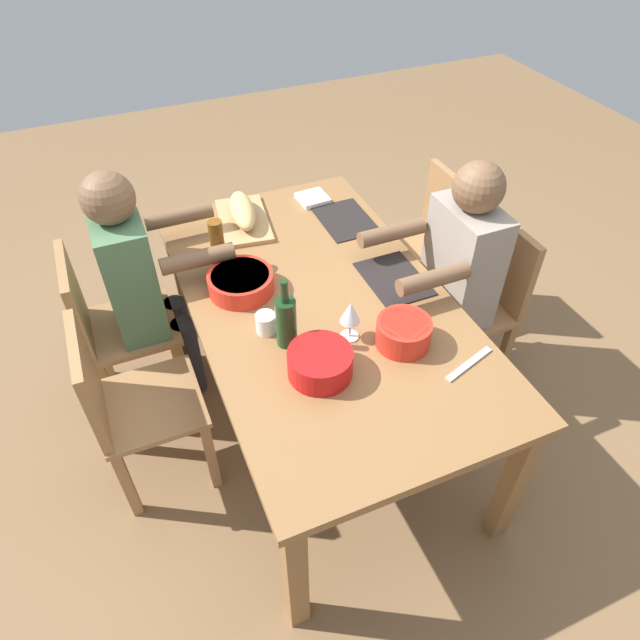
{
  "coord_description": "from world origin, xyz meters",
  "views": [
    {
      "loc": [
        -1.58,
        0.67,
        2.22
      ],
      "look_at": [
        0.0,
        0.0,
        0.63
      ],
      "focal_mm": 31.81,
      "sensor_mm": 36.0,
      "label": 1
    }
  ],
  "objects_px": {
    "beer_bottle": "(218,244)",
    "wine_bottle": "(286,321)",
    "serving_bowl_salad": "(404,331)",
    "bread_loaf": "(243,210)",
    "diner_far_right": "(141,277)",
    "chair_near_center": "(479,297)",
    "cup_far_center": "(266,323)",
    "napkin_stack": "(313,198)",
    "chair_near_right": "(426,242)",
    "dining_table": "(320,315)",
    "serving_bowl_greens": "(241,281)",
    "diner_near_center": "(453,270)",
    "serving_bowl_pasta": "(320,362)",
    "wine_glass": "(350,314)",
    "chair_far_right": "(110,325)",
    "cutting_board": "(244,220)",
    "chair_far_center": "(127,403)"
  },
  "relations": [
    {
      "from": "chair_far_center",
      "to": "cutting_board",
      "type": "bearing_deg",
      "value": -47.02
    },
    {
      "from": "diner_near_center",
      "to": "beer_bottle",
      "type": "relative_size",
      "value": 5.45
    },
    {
      "from": "chair_near_right",
      "to": "chair_near_center",
      "type": "bearing_deg",
      "value": 180.0
    },
    {
      "from": "chair_far_center",
      "to": "wine_glass",
      "type": "distance_m",
      "value": 0.94
    },
    {
      "from": "chair_near_center",
      "to": "serving_bowl_greens",
      "type": "xyz_separation_m",
      "value": [
        0.18,
        1.09,
        0.3
      ]
    },
    {
      "from": "cutting_board",
      "to": "napkin_stack",
      "type": "distance_m",
      "value": 0.38
    },
    {
      "from": "diner_near_center",
      "to": "serving_bowl_greens",
      "type": "relative_size",
      "value": 4.51
    },
    {
      "from": "beer_bottle",
      "to": "wine_bottle",
      "type": "bearing_deg",
      "value": -169.64
    },
    {
      "from": "chair_far_center",
      "to": "serving_bowl_salad",
      "type": "xyz_separation_m",
      "value": [
        -0.34,
        -1.0,
        0.32
      ]
    },
    {
      "from": "diner_near_center",
      "to": "serving_bowl_pasta",
      "type": "bearing_deg",
      "value": 114.6
    },
    {
      "from": "diner_far_right",
      "to": "diner_near_center",
      "type": "height_order",
      "value": "same"
    },
    {
      "from": "bread_loaf",
      "to": "serving_bowl_greens",
      "type": "bearing_deg",
      "value": 161.78
    },
    {
      "from": "wine_bottle",
      "to": "napkin_stack",
      "type": "bearing_deg",
      "value": -27.82
    },
    {
      "from": "chair_near_center",
      "to": "chair_near_right",
      "type": "bearing_deg",
      "value": 0.0
    },
    {
      "from": "chair_near_center",
      "to": "cup_far_center",
      "type": "distance_m",
      "value": 1.12
    },
    {
      "from": "dining_table",
      "to": "serving_bowl_salad",
      "type": "relative_size",
      "value": 8.73
    },
    {
      "from": "cutting_board",
      "to": "chair_far_center",
      "type": "bearing_deg",
      "value": 132.98
    },
    {
      "from": "chair_far_right",
      "to": "serving_bowl_salad",
      "type": "relative_size",
      "value": 4.22
    },
    {
      "from": "diner_far_right",
      "to": "cutting_board",
      "type": "xyz_separation_m",
      "value": [
        0.17,
        -0.52,
        0.05
      ]
    },
    {
      "from": "beer_bottle",
      "to": "napkin_stack",
      "type": "distance_m",
      "value": 0.66
    },
    {
      "from": "chair_far_right",
      "to": "cutting_board",
      "type": "xyz_separation_m",
      "value": [
        0.17,
        -0.7,
        0.27
      ]
    },
    {
      "from": "chair_far_center",
      "to": "cup_far_center",
      "type": "height_order",
      "value": "chair_far_center"
    },
    {
      "from": "napkin_stack",
      "to": "chair_near_right",
      "type": "bearing_deg",
      "value": -112.07
    },
    {
      "from": "diner_far_right",
      "to": "chair_near_center",
      "type": "relative_size",
      "value": 1.41
    },
    {
      "from": "chair_near_center",
      "to": "cup_far_center",
      "type": "bearing_deg",
      "value": 94.6
    },
    {
      "from": "beer_bottle",
      "to": "diner_far_right",
      "type": "bearing_deg",
      "value": 71.61
    },
    {
      "from": "chair_near_right",
      "to": "chair_far_right",
      "type": "bearing_deg",
      "value": 90.0
    },
    {
      "from": "diner_far_right",
      "to": "bread_loaf",
      "type": "height_order",
      "value": "diner_far_right"
    },
    {
      "from": "wine_glass",
      "to": "chair_near_center",
      "type": "bearing_deg",
      "value": -73.51
    },
    {
      "from": "cup_far_center",
      "to": "bread_loaf",
      "type": "bearing_deg",
      "value": -10.79
    },
    {
      "from": "serving_bowl_salad",
      "to": "bread_loaf",
      "type": "height_order",
      "value": "bread_loaf"
    },
    {
      "from": "beer_bottle",
      "to": "diner_near_center",
      "type": "bearing_deg",
      "value": -111.73
    },
    {
      "from": "diner_far_right",
      "to": "serving_bowl_pasta",
      "type": "xyz_separation_m",
      "value": [
        -0.84,
        -0.48,
        0.1
      ]
    },
    {
      "from": "dining_table",
      "to": "bread_loaf",
      "type": "xyz_separation_m",
      "value": [
        0.65,
        0.11,
        0.15
      ]
    },
    {
      "from": "chair_far_center",
      "to": "wine_glass",
      "type": "relative_size",
      "value": 5.12
    },
    {
      "from": "dining_table",
      "to": "napkin_stack",
      "type": "height_order",
      "value": "napkin_stack"
    },
    {
      "from": "serving_bowl_salad",
      "to": "diner_far_right",
      "type": "bearing_deg",
      "value": 44.76
    },
    {
      "from": "cutting_board",
      "to": "beer_bottle",
      "type": "xyz_separation_m",
      "value": [
        -0.28,
        0.19,
        0.1
      ]
    },
    {
      "from": "chair_far_center",
      "to": "serving_bowl_pasta",
      "type": "height_order",
      "value": "chair_far_center"
    },
    {
      "from": "cup_far_center",
      "to": "wine_bottle",
      "type": "bearing_deg",
      "value": -149.77
    },
    {
      "from": "chair_near_center",
      "to": "bread_loaf",
      "type": "distance_m",
      "value": 1.18
    },
    {
      "from": "wine_bottle",
      "to": "wine_glass",
      "type": "relative_size",
      "value": 1.75
    },
    {
      "from": "chair_near_center",
      "to": "beer_bottle",
      "type": "height_order",
      "value": "beer_bottle"
    },
    {
      "from": "diner_near_center",
      "to": "wine_bottle",
      "type": "distance_m",
      "value": 0.87
    },
    {
      "from": "chair_near_right",
      "to": "cup_far_center",
      "type": "relative_size",
      "value": 10.66
    },
    {
      "from": "wine_bottle",
      "to": "cup_far_center",
      "type": "height_order",
      "value": "wine_bottle"
    },
    {
      "from": "beer_bottle",
      "to": "chair_near_right",
      "type": "bearing_deg",
      "value": -84.44
    },
    {
      "from": "dining_table",
      "to": "bread_loaf",
      "type": "relative_size",
      "value": 5.49
    },
    {
      "from": "dining_table",
      "to": "wine_glass",
      "type": "distance_m",
      "value": 0.31
    },
    {
      "from": "chair_far_right",
      "to": "chair_far_center",
      "type": "bearing_deg",
      "value": 180.0
    }
  ]
}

